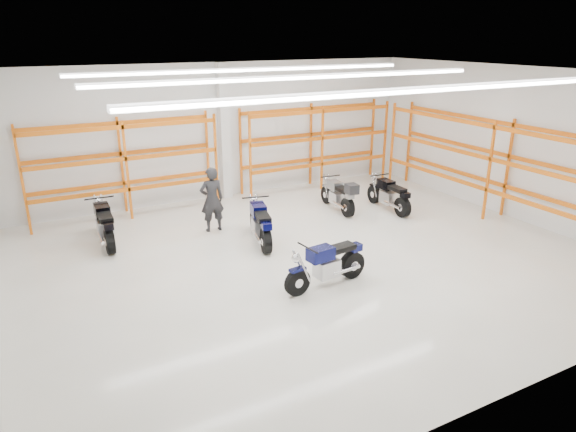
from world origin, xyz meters
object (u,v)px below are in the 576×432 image
motorcycle_back_c (340,196)px  standing_man (212,199)px  motorcycle_main (329,265)px  motorcycle_back_b (260,225)px  motorcycle_back_d (390,196)px  structural_column (224,132)px  motorcycle_back_a (105,225)px

motorcycle_back_c → standing_man: bearing=175.7°
motorcycle_main → motorcycle_back_c: motorcycle_back_c is taller
motorcycle_back_b → motorcycle_back_c: motorcycle_back_b is taller
motorcycle_back_b → motorcycle_back_c: size_ratio=1.05×
motorcycle_back_d → structural_column: (-4.04, 3.85, 1.76)m
motorcycle_main → motorcycle_back_c: bearing=54.0°
motorcycle_back_a → motorcycle_main: bearing=-50.4°
motorcycle_main → structural_column: size_ratio=0.48×
motorcycle_back_c → structural_column: (-2.58, 3.16, 1.72)m
standing_man → structural_column: 3.50m
motorcycle_back_a → motorcycle_back_d: size_ratio=1.08×
motorcycle_back_b → standing_man: 1.74m
motorcycle_back_b → motorcycle_back_c: bearing=19.6°
motorcycle_back_b → structural_column: size_ratio=0.50×
motorcycle_back_b → motorcycle_back_d: 4.80m
standing_man → motorcycle_back_d: bearing=173.3°
standing_man → motorcycle_back_b: bearing=121.8°
motorcycle_back_b → standing_man: standing_man is taller
motorcycle_back_b → standing_man: size_ratio=1.20×
motorcycle_main → motorcycle_back_d: (4.47, 3.46, -0.01)m
motorcycle_back_a → structural_column: bearing=29.1°
motorcycle_back_d → structural_column: structural_column is taller
motorcycle_main → motorcycle_back_a: 6.28m
motorcycle_back_b → motorcycle_back_a: bearing=153.2°
motorcycle_back_d → standing_man: 5.69m
motorcycle_main → motorcycle_back_c: 5.12m
motorcycle_main → structural_column: 7.53m
motorcycle_main → motorcycle_back_b: 2.98m
motorcycle_main → structural_column: (0.43, 7.31, 1.75)m
motorcycle_back_a → standing_man: (2.89, -0.38, 0.40)m
motorcycle_back_a → structural_column: size_ratio=0.51×
motorcycle_back_a → motorcycle_back_b: (3.70, -1.87, -0.01)m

